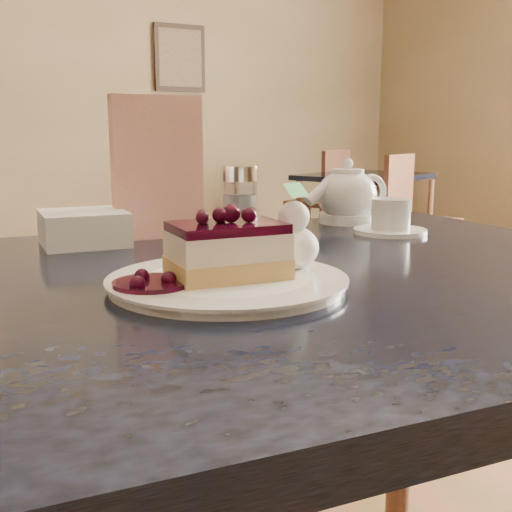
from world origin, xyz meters
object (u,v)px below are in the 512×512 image
cheesecake_slice (227,251)px  bg_table_far_right (362,257)px  dessert_plate (227,282)px  tea_set (355,201)px  main_table (213,343)px

cheesecake_slice → bg_table_far_right: bearing=54.2°
dessert_plate → tea_set: tea_set is taller
cheesecake_slice → bg_table_far_right: size_ratio=0.08×
cheesecake_slice → bg_table_far_right: (2.67, 3.11, -0.80)m
dessert_plate → cheesecake_slice: size_ratio=2.00×
cheesecake_slice → tea_set: bearing=42.1°
main_table → bg_table_far_right: main_table is taller
cheesecake_slice → bg_table_far_right: cheesecake_slice is taller
bg_table_far_right → dessert_plate: bearing=-154.0°
dessert_plate → bg_table_far_right: bearing=49.4°
main_table → tea_set: (0.44, 0.28, 0.13)m
tea_set → bg_table_far_right: size_ratio=0.16×
cheesecake_slice → tea_set: size_ratio=0.51×
cheesecake_slice → tea_set: tea_set is taller
tea_set → bg_table_far_right: tea_set is taller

